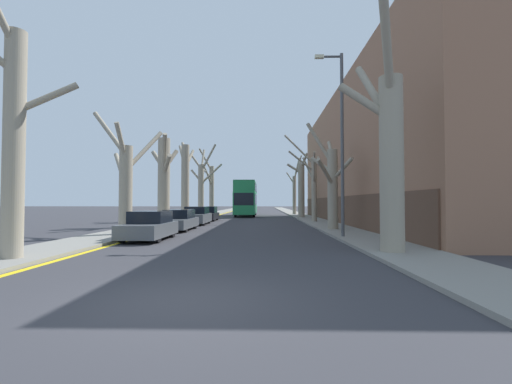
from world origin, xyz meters
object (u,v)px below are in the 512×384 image
street_tree_left_4 (202,185)px  street_tree_right_0 (389,153)px  parked_car_2 (197,216)px  street_tree_right_4 (295,191)px  street_tree_right_1 (331,183)px  parked_car_1 (179,220)px  parked_car_3 (208,214)px  street_tree_left_0 (12,134)px  street_tree_right_3 (301,188)px  parked_car_0 (149,226)px  street_tree_left_3 (185,179)px  lamp_post (340,136)px  street_tree_left_1 (125,181)px  street_tree_left_2 (164,179)px  street_tree_left_5 (211,187)px  street_tree_right_2 (312,184)px  double_decker_bus (246,197)px

street_tree_left_4 → street_tree_right_0: 31.53m
street_tree_left_4 → parked_car_2: (2.06, -13.52, -3.18)m
street_tree_right_4 → street_tree_right_1: bearing=-90.3°
parked_car_1 → parked_car_3: bearing=90.0°
street_tree_left_0 → street_tree_right_3: bearing=67.8°
street_tree_right_0 → parked_car_2: bearing=121.5°
street_tree_left_0 → parked_car_0: (2.10, 6.10, -3.17)m
street_tree_left_3 → lamp_post: (11.29, -15.77, 1.06)m
parked_car_2 → street_tree_left_0: bearing=-96.9°
parked_car_0 → street_tree_right_0: bearing=-24.6°
street_tree_left_3 → street_tree_right_4: bearing=53.5°
street_tree_right_4 → parked_car_1: size_ratio=1.81×
street_tree_left_4 → street_tree_left_1: bearing=-89.7°
street_tree_right_0 → street_tree_left_1: bearing=151.5°
street_tree_left_2 → lamp_post: size_ratio=0.73×
street_tree_right_4 → parked_car_2: (-9.79, -21.22, -2.67)m
street_tree_left_1 → parked_car_2: (1.94, 9.46, -2.23)m
parked_car_3 → lamp_post: 19.11m
street_tree_left_2 → street_tree_right_3: (11.73, 13.27, -0.14)m
lamp_post → street_tree_right_0: bearing=-84.5°
street_tree_right_4 → lamp_post: lamp_post is taller
street_tree_left_0 → street_tree_left_2: (0.01, 15.49, -0.26)m
street_tree_left_5 → parked_car_2: (2.00, -20.11, -3.31)m
parked_car_1 → parked_car_2: parked_car_2 is taller
parked_car_1 → street_tree_right_4: bearing=70.1°
street_tree_left_1 → street_tree_right_2: (11.64, 12.26, 0.51)m
lamp_post → street_tree_left_4: bearing=114.9°
parked_car_0 → street_tree_right_1: bearing=29.1°
street_tree_left_3 → street_tree_right_4: 20.03m
street_tree_left_3 → street_tree_right_0: 23.98m
street_tree_left_5 → street_tree_right_2: size_ratio=1.15×
street_tree_left_1 → parked_car_2: bearing=78.4°
street_tree_left_4 → street_tree_left_5: (0.06, 6.59, 0.12)m
street_tree_right_2 → lamp_post: bearing=-92.3°
street_tree_left_1 → street_tree_left_4: street_tree_left_4 is taller
street_tree_left_3 → parked_car_3: size_ratio=1.93×
parked_car_1 → street_tree_left_2: bearing=118.5°
street_tree_left_1 → parked_car_2: 9.91m
street_tree_left_1 → parked_car_0: 3.52m
street_tree_right_4 → parked_car_0: street_tree_right_4 is taller
street_tree_left_0 → double_decker_bus: (5.23, 34.29, -1.34)m
street_tree_left_0 → street_tree_left_5: size_ratio=0.96×
street_tree_right_0 → street_tree_left_2: bearing=130.4°
parked_car_3 → street_tree_right_2: bearing=-15.8°
street_tree_left_3 → parked_car_1: size_ratio=1.70×
street_tree_right_0 → parked_car_1: 14.16m
parked_car_3 → street_tree_right_4: bearing=58.0°
street_tree_right_4 → parked_car_3: street_tree_right_4 is taller
street_tree_right_1 → double_decker_bus: (-6.51, 22.84, -0.51)m
street_tree_right_0 → street_tree_right_1: 9.79m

